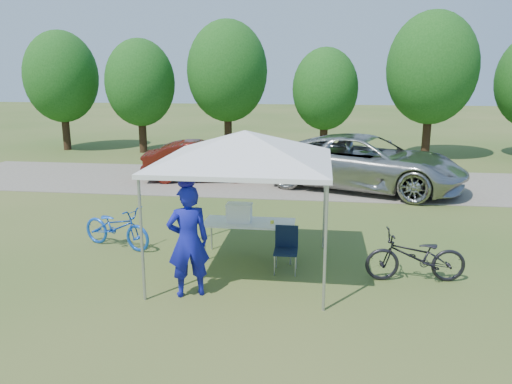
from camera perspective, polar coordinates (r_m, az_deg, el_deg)
ground at (r=9.84m, az=-1.20°, el=-8.92°), size 100.00×100.00×0.00m
gravel_strip at (r=17.45m, az=2.74°, el=1.18°), size 24.00×5.00×0.02m
canopy at (r=9.16m, az=-1.28°, el=6.60°), size 4.53×4.53×3.00m
treeline at (r=23.09m, az=3.38°, el=13.04°), size 24.89×4.28×6.30m
folding_table at (r=10.28m, az=-0.76°, el=-3.64°), size 1.86×0.77×0.76m
folding_chair at (r=9.68m, az=3.47°, el=-6.06°), size 0.45×0.46×0.87m
cooler at (r=10.24m, az=-1.94°, el=-2.35°), size 0.52×0.35×0.37m
ice_cream_cup at (r=10.16m, az=1.85°, el=-3.44°), size 0.08×0.08×0.06m
cyclist at (r=8.55m, az=-7.75°, el=-5.59°), size 0.84×0.72×1.96m
bike_blue at (r=11.33m, az=-15.64°, el=-3.86°), size 1.87×1.16×0.93m
bike_dark at (r=9.64m, az=17.81°, el=-7.04°), size 1.87×0.79×0.95m
minivan at (r=16.62m, az=12.45°, el=3.35°), size 6.90×4.88×1.75m
sedan at (r=17.72m, az=-6.16°, el=3.58°), size 4.31×2.17×1.36m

